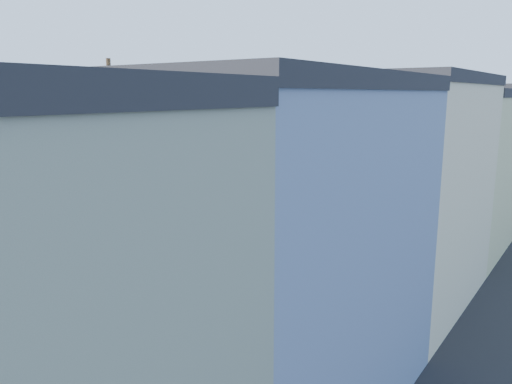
{
  "coord_description": "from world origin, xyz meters",
  "views": [
    {
      "loc": [
        17.41,
        -17.05,
        8.17
      ],
      "look_at": [
        0.01,
        7.65,
        2.2
      ],
      "focal_mm": 35.0,
      "sensor_mm": 36.0,
      "label": 1
    }
  ],
  "objects_px": {
    "tree_b": "(17,159)",
    "tree_far_r": "(463,141)",
    "parked_right_c": "(391,198)",
    "tree_c": "(156,153)",
    "utility_pole_near": "(113,146)",
    "fedex_truck": "(328,188)",
    "utility_pole_far": "(321,124)",
    "parked_right_b": "(218,277)",
    "parked_right_d": "(429,179)",
    "parked_left_c": "(110,228)",
    "tree_e": "(339,126)",
    "lead_sedan": "(380,188)",
    "tree_d": "(258,134)",
    "parked_left_d": "(222,200)",
    "parked_right_a": "(142,312)"
  },
  "relations": [
    {
      "from": "tree_c",
      "to": "parked_right_b",
      "type": "height_order",
      "value": "tree_c"
    },
    {
      "from": "tree_c",
      "to": "tree_d",
      "type": "xyz_separation_m",
      "value": [
        0.0,
        11.53,
        0.48
      ]
    },
    {
      "from": "utility_pole_near",
      "to": "fedex_truck",
      "type": "bearing_deg",
      "value": 51.62
    },
    {
      "from": "utility_pole_near",
      "to": "tree_d",
      "type": "bearing_deg",
      "value": 90.01
    },
    {
      "from": "tree_c",
      "to": "fedex_truck",
      "type": "relative_size",
      "value": 0.94
    },
    {
      "from": "tree_far_r",
      "to": "parked_left_c",
      "type": "xyz_separation_m",
      "value": [
        -11.79,
        -29.74,
        -3.24
      ]
    },
    {
      "from": "tree_c",
      "to": "utility_pole_far",
      "type": "xyz_separation_m",
      "value": [
        0.0,
        22.64,
        0.76
      ]
    },
    {
      "from": "tree_b",
      "to": "tree_e",
      "type": "distance_m",
      "value": 36.05
    },
    {
      "from": "parked_right_a",
      "to": "tree_e",
      "type": "bearing_deg",
      "value": 109.44
    },
    {
      "from": "tree_b",
      "to": "tree_far_r",
      "type": "relative_size",
      "value": 1.32
    },
    {
      "from": "tree_c",
      "to": "parked_right_d",
      "type": "distance_m",
      "value": 24.93
    },
    {
      "from": "tree_d",
      "to": "tree_e",
      "type": "bearing_deg",
      "value": 90.0
    },
    {
      "from": "parked_right_a",
      "to": "parked_right_c",
      "type": "bearing_deg",
      "value": 93.15
    },
    {
      "from": "tree_e",
      "to": "parked_left_d",
      "type": "bearing_deg",
      "value": -86.32
    },
    {
      "from": "tree_b",
      "to": "parked_right_d",
      "type": "xyz_separation_m",
      "value": [
        11.2,
        31.22,
        -4.23
      ]
    },
    {
      "from": "utility_pole_near",
      "to": "parked_right_b",
      "type": "height_order",
      "value": "utility_pole_near"
    },
    {
      "from": "parked_left_d",
      "to": "parked_right_a",
      "type": "height_order",
      "value": "parked_right_a"
    },
    {
      "from": "tree_c",
      "to": "parked_left_c",
      "type": "xyz_separation_m",
      "value": [
        1.4,
        -5.02,
        -3.63
      ]
    },
    {
      "from": "fedex_truck",
      "to": "lead_sedan",
      "type": "relative_size",
      "value": 1.56
    },
    {
      "from": "utility_pole_far",
      "to": "parked_right_c",
      "type": "relative_size",
      "value": 2.12
    },
    {
      "from": "utility_pole_far",
      "to": "parked_right_b",
      "type": "xyz_separation_m",
      "value": [
        11.2,
        -30.03,
        -4.4
      ]
    },
    {
      "from": "tree_b",
      "to": "parked_left_d",
      "type": "height_order",
      "value": "tree_b"
    },
    {
      "from": "utility_pole_far",
      "to": "parked_right_d",
      "type": "distance_m",
      "value": 12.05
    },
    {
      "from": "tree_b",
      "to": "parked_right_c",
      "type": "height_order",
      "value": "tree_b"
    },
    {
      "from": "tree_b",
      "to": "tree_d",
      "type": "distance_m",
      "value": 20.78
    },
    {
      "from": "tree_e",
      "to": "parked_right_a",
      "type": "distance_m",
      "value": 40.12
    },
    {
      "from": "tree_far_r",
      "to": "lead_sedan",
      "type": "relative_size",
      "value": 1.24
    },
    {
      "from": "lead_sedan",
      "to": "parked_right_c",
      "type": "distance_m",
      "value": 3.73
    },
    {
      "from": "tree_b",
      "to": "parked_left_c",
      "type": "relative_size",
      "value": 1.63
    },
    {
      "from": "fedex_truck",
      "to": "parked_right_c",
      "type": "bearing_deg",
      "value": 68.41
    },
    {
      "from": "tree_e",
      "to": "parked_left_c",
      "type": "xyz_separation_m",
      "value": [
        1.4,
        -31.83,
        -4.02
      ]
    },
    {
      "from": "tree_b",
      "to": "parked_left_c",
      "type": "xyz_separation_m",
      "value": [
        1.4,
        4.22,
        -4.23
      ]
    },
    {
      "from": "utility_pole_near",
      "to": "lead_sedan",
      "type": "xyz_separation_m",
      "value": [
        9.08,
        19.09,
        -4.48
      ]
    },
    {
      "from": "tree_b",
      "to": "utility_pole_near",
      "type": "relative_size",
      "value": 0.74
    },
    {
      "from": "tree_e",
      "to": "parked_right_b",
      "type": "relative_size",
      "value": 1.29
    },
    {
      "from": "parked_left_c",
      "to": "parked_right_c",
      "type": "bearing_deg",
      "value": 56.03
    },
    {
      "from": "parked_right_c",
      "to": "tree_e",
      "type": "bearing_deg",
      "value": 127.61
    },
    {
      "from": "utility_pole_far",
      "to": "parked_right_c",
      "type": "height_order",
      "value": "utility_pole_far"
    },
    {
      "from": "tree_c",
      "to": "utility_pole_near",
      "type": "xyz_separation_m",
      "value": [
        0.0,
        -3.36,
        0.76
      ]
    },
    {
      "from": "tree_far_r",
      "to": "lead_sedan",
      "type": "xyz_separation_m",
      "value": [
        -4.11,
        -8.99,
        -3.32
      ]
    },
    {
      "from": "parked_left_d",
      "to": "tree_far_r",
      "type": "bearing_deg",
      "value": 59.18
    },
    {
      "from": "utility_pole_near",
      "to": "parked_left_d",
      "type": "distance_m",
      "value": 9.62
    },
    {
      "from": "fedex_truck",
      "to": "tree_d",
      "type": "bearing_deg",
      "value": 160.13
    },
    {
      "from": "tree_e",
      "to": "parked_left_c",
      "type": "bearing_deg",
      "value": -87.48
    },
    {
      "from": "fedex_truck",
      "to": "parked_left_c",
      "type": "distance_m",
      "value": 14.51
    },
    {
      "from": "fedex_truck",
      "to": "tree_far_r",
      "type": "bearing_deg",
      "value": 80.23
    },
    {
      "from": "fedex_truck",
      "to": "parked_right_b",
      "type": "relative_size",
      "value": 1.3
    },
    {
      "from": "utility_pole_near",
      "to": "parked_right_c",
      "type": "height_order",
      "value": "utility_pole_near"
    },
    {
      "from": "parked_right_c",
      "to": "tree_c",
      "type": "bearing_deg",
      "value": -132.27
    },
    {
      "from": "parked_right_c",
      "to": "parked_right_d",
      "type": "distance_m",
      "value": 9.32
    }
  ]
}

